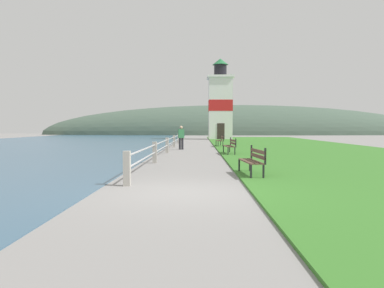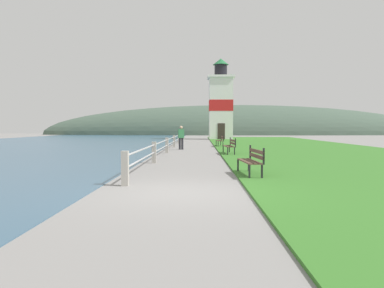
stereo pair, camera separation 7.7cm
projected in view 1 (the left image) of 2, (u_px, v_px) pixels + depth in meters
ground_plane at (182, 193)px, 8.83m from camera, size 160.00×160.00×0.00m
grass_verge at (297, 148)px, 27.51m from camera, size 12.00×56.53×0.06m
water_strip at (5, 148)px, 27.91m from camera, size 24.00×90.44×0.01m
seawall_railing at (171, 142)px, 25.33m from camera, size 0.18×31.21×0.92m
park_bench_near at (253, 159)px, 11.81m from camera, size 0.63×1.87×0.94m
park_bench_midway at (230, 145)px, 21.09m from camera, size 0.60×1.98×0.94m
park_bench_far at (221, 140)px, 29.55m from camera, size 0.56×1.76×0.94m
lighthouse at (220, 104)px, 46.98m from camera, size 3.31×3.31×10.11m
person_strolling at (181, 137)px, 25.65m from camera, size 0.44×0.31×1.63m
distant_hillside at (236, 135)px, 76.29m from camera, size 80.00×16.00×12.00m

